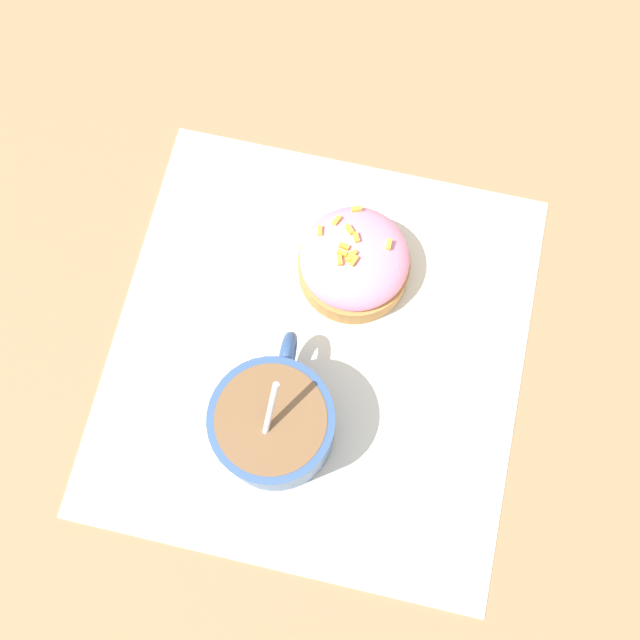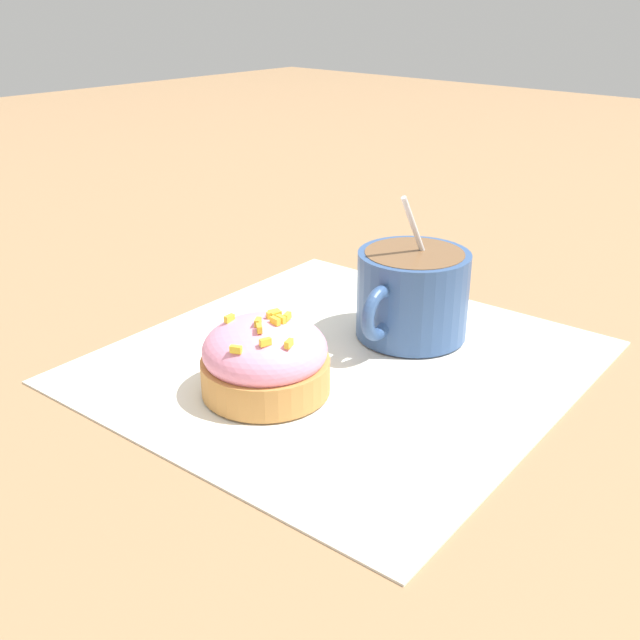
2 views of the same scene
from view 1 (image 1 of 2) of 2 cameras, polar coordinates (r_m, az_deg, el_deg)
The scene contains 4 objects.
ground_plane at distance 0.55m, azimuth -0.19°, elevation -2.41°, with size 3.00×3.00×0.00m, color #93704C.
paper_napkin at distance 0.55m, azimuth -0.19°, elevation -2.37°, with size 0.33×0.32×0.00m.
coffee_cup at distance 0.50m, azimuth -3.54°, elevation -7.88°, with size 0.11×0.08×0.11m.
frosted_pastry at distance 0.55m, azimuth 2.62°, elevation 4.47°, with size 0.08×0.08×0.05m.
Camera 1 is at (-0.13, -0.04, 0.54)m, focal length 42.00 mm.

